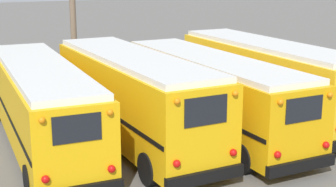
{
  "coord_description": "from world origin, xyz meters",
  "views": [
    {
      "loc": [
        -8.39,
        -17.49,
        6.36
      ],
      "look_at": [
        0.0,
        -0.34,
        1.63
      ],
      "focal_mm": 55.0,
      "sensor_mm": 36.0,
      "label": 1
    }
  ],
  "objects_px": {
    "school_bus_2": "(210,92)",
    "utility_pole": "(73,6)",
    "school_bus_1": "(133,96)",
    "school_bus_3": "(267,78)",
    "school_bus_0": "(41,103)"
  },
  "relations": [
    {
      "from": "school_bus_0",
      "to": "school_bus_3",
      "type": "distance_m",
      "value": 9.37
    },
    {
      "from": "school_bus_0",
      "to": "school_bus_2",
      "type": "height_order",
      "value": "school_bus_0"
    },
    {
      "from": "school_bus_1",
      "to": "school_bus_3",
      "type": "distance_m",
      "value": 6.25
    },
    {
      "from": "school_bus_1",
      "to": "school_bus_3",
      "type": "relative_size",
      "value": 0.99
    },
    {
      "from": "school_bus_0",
      "to": "school_bus_2",
      "type": "relative_size",
      "value": 1.02
    },
    {
      "from": "school_bus_1",
      "to": "school_bus_2",
      "type": "relative_size",
      "value": 0.95
    },
    {
      "from": "school_bus_2",
      "to": "school_bus_3",
      "type": "relative_size",
      "value": 1.04
    },
    {
      "from": "school_bus_2",
      "to": "utility_pole",
      "type": "relative_size",
      "value": 1.29
    },
    {
      "from": "utility_pole",
      "to": "school_bus_1",
      "type": "bearing_deg",
      "value": -94.7
    },
    {
      "from": "utility_pole",
      "to": "school_bus_0",
      "type": "bearing_deg",
      "value": -112.43
    },
    {
      "from": "school_bus_1",
      "to": "school_bus_2",
      "type": "distance_m",
      "value": 3.13
    },
    {
      "from": "school_bus_0",
      "to": "school_bus_2",
      "type": "xyz_separation_m",
      "value": [
        6.23,
        -1.23,
        0.0
      ]
    },
    {
      "from": "school_bus_0",
      "to": "school_bus_1",
      "type": "distance_m",
      "value": 3.28
    },
    {
      "from": "school_bus_0",
      "to": "school_bus_3",
      "type": "bearing_deg",
      "value": -3.77
    },
    {
      "from": "school_bus_1",
      "to": "school_bus_3",
      "type": "bearing_deg",
      "value": 3.47
    }
  ]
}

